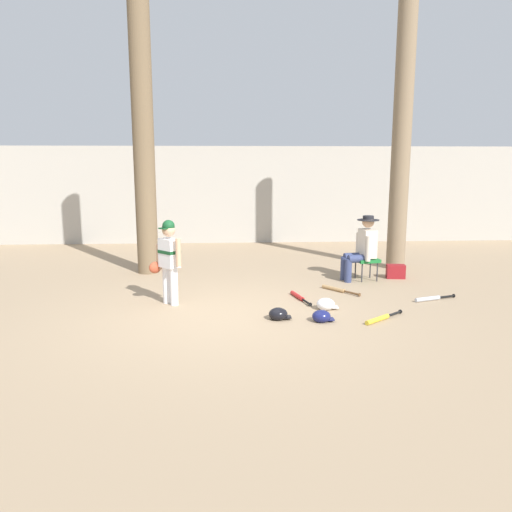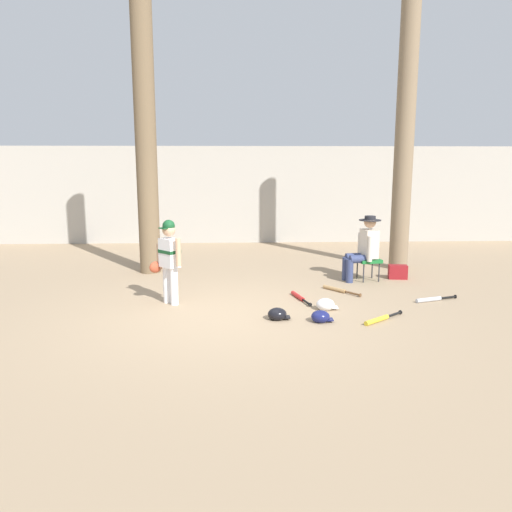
% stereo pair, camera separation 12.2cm
% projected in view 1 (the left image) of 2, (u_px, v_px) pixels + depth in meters
% --- Properties ---
extents(ground_plane, '(60.00, 60.00, 0.00)m').
position_uv_depth(ground_plane, '(224.00, 317.00, 7.09)').
color(ground_plane, '#9E8466').
extents(concrete_back_wall, '(18.00, 0.36, 2.60)m').
position_uv_depth(concrete_back_wall, '(225.00, 195.00, 13.66)').
color(concrete_back_wall, '#ADA89E').
rests_on(concrete_back_wall, ground).
extents(tree_near_player, '(0.54, 0.54, 5.23)m').
position_uv_depth(tree_near_player, '(144.00, 152.00, 9.56)').
color(tree_near_player, brown).
rests_on(tree_near_player, ground).
extents(tree_behind_spectator, '(0.62, 0.62, 5.49)m').
position_uv_depth(tree_behind_spectator, '(401.00, 149.00, 9.97)').
color(tree_behind_spectator, '#7F6B51').
rests_on(tree_behind_spectator, ground).
extents(young_ballplayer, '(0.56, 0.46, 1.31)m').
position_uv_depth(young_ballplayer, '(168.00, 257.00, 7.61)').
color(young_ballplayer, white).
rests_on(young_ballplayer, ground).
extents(folding_stool, '(0.46, 0.46, 0.41)m').
position_uv_depth(folding_stool, '(367.00, 261.00, 9.28)').
color(folding_stool, '#196B2D').
rests_on(folding_stool, ground).
extents(seated_spectator, '(0.68, 0.54, 1.20)m').
position_uv_depth(seated_spectator, '(362.00, 246.00, 9.20)').
color(seated_spectator, navy).
rests_on(seated_spectator, ground).
extents(handbag_beside_stool, '(0.36, 0.22, 0.26)m').
position_uv_depth(handbag_beside_stool, '(396.00, 271.00, 9.46)').
color(handbag_beside_stool, maroon).
rests_on(handbag_beside_stool, ground).
extents(bat_yellow_trainer, '(0.67, 0.55, 0.07)m').
position_uv_depth(bat_yellow_trainer, '(380.00, 318.00, 6.90)').
color(bat_yellow_trainer, yellow).
rests_on(bat_yellow_trainer, ground).
extents(bat_wood_tan, '(0.54, 0.66, 0.07)m').
position_uv_depth(bat_wood_tan, '(336.00, 289.00, 8.51)').
color(bat_wood_tan, tan).
rests_on(bat_wood_tan, ground).
extents(bat_red_barrel, '(0.24, 0.76, 0.07)m').
position_uv_depth(bat_red_barrel, '(299.00, 297.00, 8.03)').
color(bat_red_barrel, red).
rests_on(bat_red_barrel, ground).
extents(bat_aluminum_silver, '(0.74, 0.30, 0.07)m').
position_uv_depth(bat_aluminum_silver, '(431.00, 298.00, 7.93)').
color(bat_aluminum_silver, '#B7BCC6').
rests_on(bat_aluminum_silver, ground).
extents(batting_helmet_black, '(0.31, 0.24, 0.18)m').
position_uv_depth(batting_helmet_black, '(278.00, 314.00, 6.96)').
color(batting_helmet_black, black).
rests_on(batting_helmet_black, ground).
extents(batting_helmet_white, '(0.32, 0.25, 0.19)m').
position_uv_depth(batting_helmet_white, '(326.00, 304.00, 7.43)').
color(batting_helmet_white, silver).
rests_on(batting_helmet_white, ground).
extents(batting_helmet_navy, '(0.30, 0.23, 0.17)m').
position_uv_depth(batting_helmet_navy, '(322.00, 316.00, 6.86)').
color(batting_helmet_navy, navy).
rests_on(batting_helmet_navy, ground).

